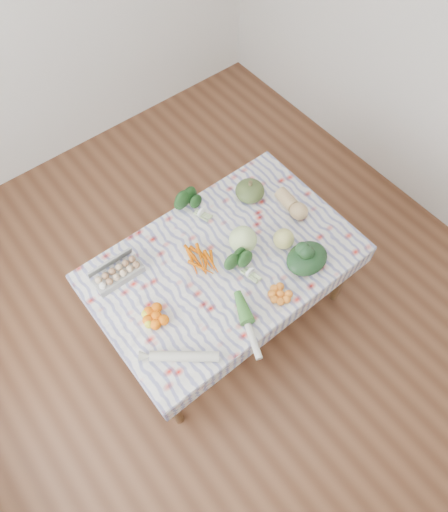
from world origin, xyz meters
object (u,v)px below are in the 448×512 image
(grapefruit, at_px, (284,239))
(cabbage, at_px, (243,240))
(egg_carton, at_px, (119,275))
(butternut_squash, at_px, (292,204))
(dining_table, at_px, (224,267))
(kabocha_squash, at_px, (250,191))

(grapefruit, bearing_deg, cabbage, 145.89)
(egg_carton, height_order, cabbage, cabbage)
(butternut_squash, bearing_deg, dining_table, -172.28)
(dining_table, xyz_separation_m, butternut_squash, (0.61, 0.03, 0.14))
(dining_table, bearing_deg, cabbage, 1.81)
(dining_table, distance_m, kabocha_squash, 0.56)
(dining_table, height_order, egg_carton, egg_carton)
(egg_carton, xyz_separation_m, kabocha_squash, (1.03, -0.02, 0.02))
(dining_table, xyz_separation_m, kabocha_squash, (0.45, 0.29, 0.15))
(kabocha_squash, xyz_separation_m, cabbage, (-0.30, -0.28, 0.02))
(dining_table, relative_size, grapefruit, 11.99)
(kabocha_squash, height_order, butternut_squash, kabocha_squash)
(cabbage, height_order, grapefruit, cabbage)
(dining_table, distance_m, egg_carton, 0.66)
(egg_carton, distance_m, kabocha_squash, 1.03)
(dining_table, height_order, grapefruit, grapefruit)
(dining_table, distance_m, grapefruit, 0.42)
(dining_table, distance_m, cabbage, 0.23)
(grapefruit, bearing_deg, dining_table, 159.22)
(cabbage, height_order, butternut_squash, cabbage)
(cabbage, bearing_deg, butternut_squash, 3.67)
(kabocha_squash, height_order, grapefruit, grapefruit)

